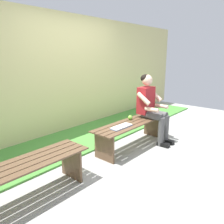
# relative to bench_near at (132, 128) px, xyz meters

# --- Properties ---
(ground_plane) EXTENTS (10.00, 7.00, 0.04)m
(ground_plane) POSITION_rel_bench_near_xyz_m (1.03, 1.00, -0.37)
(ground_plane) COLOR #9E9E99
(grass_strip) EXTENTS (9.00, 2.39, 0.03)m
(grass_strip) POSITION_rel_bench_near_xyz_m (1.03, -1.57, -0.34)
(grass_strip) COLOR #478C38
(grass_strip) RESTS_ON ground
(brick_wall) EXTENTS (9.50, 0.24, 2.44)m
(brick_wall) POSITION_rel_bench_near_xyz_m (0.50, -1.71, 0.87)
(brick_wall) COLOR #D1C684
(brick_wall) RESTS_ON ground
(bench_near) EXTENTS (1.69, 0.45, 0.46)m
(bench_near) POSITION_rel_bench_near_xyz_m (0.00, 0.00, 0.00)
(bench_near) COLOR brown
(bench_near) RESTS_ON ground
(bench_far) EXTENTS (1.58, 0.45, 0.46)m
(bench_far) POSITION_rel_bench_near_xyz_m (2.05, 0.00, -0.00)
(bench_far) COLOR brown
(bench_far) RESTS_ON ground
(person_seated) EXTENTS (0.50, 0.69, 1.27)m
(person_seated) POSITION_rel_bench_near_xyz_m (-0.47, 0.10, 0.35)
(person_seated) COLOR maroon
(person_seated) RESTS_ON ground
(apple) EXTENTS (0.09, 0.09, 0.09)m
(apple) POSITION_rel_bench_near_xyz_m (-0.09, -0.11, 0.15)
(apple) COLOR #72B738
(apple) RESTS_ON bench_near
(book_open) EXTENTS (0.41, 0.16, 0.02)m
(book_open) POSITION_rel_bench_near_xyz_m (0.35, 0.04, 0.12)
(book_open) COLOR white
(book_open) RESTS_ON bench_near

